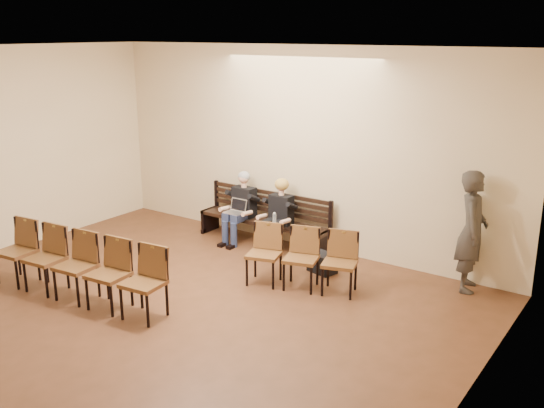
{
  "coord_description": "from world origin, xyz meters",
  "views": [
    {
      "loc": [
        5.51,
        -3.78,
        3.72
      ],
      "look_at": [
        0.07,
        4.05,
        0.98
      ],
      "focal_mm": 40.0,
      "sensor_mm": 36.0,
      "label": 1
    }
  ],
  "objects": [
    {
      "name": "chair_row_back",
      "position": [
        -1.36,
        1.21,
        0.49
      ],
      "size": [
        3.03,
        0.84,
        0.98
      ],
      "primitive_type": "cube",
      "rotation": [
        0.0,
        0.0,
        0.1
      ],
      "color": "brown",
      "rests_on": "ground"
    },
    {
      "name": "water_bottle",
      "position": [
        -0.0,
        4.23,
        0.56
      ],
      "size": [
        0.07,
        0.07,
        0.21
      ],
      "primitive_type": "cylinder",
      "rotation": [
        0.0,
        0.0,
        -0.14
      ],
      "color": "silver",
      "rests_on": "bench"
    },
    {
      "name": "chair_row_front",
      "position": [
        1.08,
        3.36,
        0.46
      ],
      "size": [
        1.72,
        0.95,
        0.92
      ],
      "primitive_type": "cube",
      "rotation": [
        0.0,
        0.0,
        0.29
      ],
      "color": "brown",
      "rests_on": "ground"
    },
    {
      "name": "bench",
      "position": [
        -0.53,
        4.65,
        0.23
      ],
      "size": [
        2.6,
        0.9,
        0.45
      ],
      "primitive_type": "cube",
      "color": "black",
      "rests_on": "ground"
    },
    {
      "name": "seated_woman",
      "position": [
        -0.13,
        4.53,
        0.57
      ],
      "size": [
        0.49,
        0.68,
        1.15
      ],
      "primitive_type": null,
      "color": "black",
      "rests_on": "ground"
    },
    {
      "name": "laptop",
      "position": [
        -0.95,
        4.32,
        0.57
      ],
      "size": [
        0.35,
        0.28,
        0.25
      ],
      "primitive_type": "cube",
      "rotation": [
        0.0,
        0.0,
        0.04
      ],
      "color": "silver",
      "rests_on": "bench"
    },
    {
      "name": "room_walls",
      "position": [
        0.0,
        0.79,
        2.54
      ],
      "size": [
        8.02,
        10.01,
        3.51
      ],
      "color": "beige",
      "rests_on": "ground"
    },
    {
      "name": "passerby",
      "position": [
        3.14,
        4.75,
        1.04
      ],
      "size": [
        0.68,
        0.86,
        2.08
      ],
      "primitive_type": "imported",
      "rotation": [
        0.0,
        0.0,
        1.83
      ],
      "color": "#34302B",
      "rests_on": "ground"
    },
    {
      "name": "ground",
      "position": [
        0.0,
        0.0,
        0.0
      ],
      "size": [
        10.0,
        10.0,
        0.0
      ],
      "primitive_type": "plane",
      "color": "brown",
      "rests_on": "ground"
    },
    {
      "name": "bag",
      "position": [
        1.03,
        4.08,
        0.16
      ],
      "size": [
        0.48,
        0.39,
        0.31
      ],
      "primitive_type": "cube",
      "rotation": [
        0.0,
        0.0,
        -0.25
      ],
      "color": "black",
      "rests_on": "ground"
    },
    {
      "name": "seated_man",
      "position": [
        -0.95,
        4.53,
        0.62
      ],
      "size": [
        0.51,
        0.71,
        1.23
      ],
      "primitive_type": null,
      "color": "black",
      "rests_on": "ground"
    }
  ]
}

